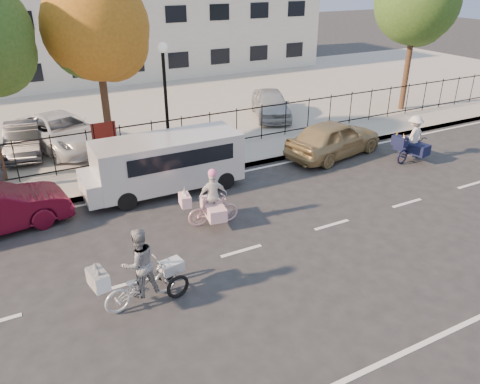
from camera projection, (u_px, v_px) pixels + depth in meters
ground at (241, 251)px, 12.41m from camera, size 120.00×120.00×0.00m
road_markings at (241, 251)px, 12.40m from camera, size 60.00×9.52×0.01m
curb at (174, 180)px, 16.40m from camera, size 60.00×0.10×0.15m
sidewalk at (164, 169)px, 17.24m from camera, size 60.00×2.20×0.15m
parking_lot at (106, 111)px, 24.33m from camera, size 60.00×15.60×0.15m
iron_fence at (153, 140)px, 17.76m from camera, size 58.00×0.06×1.50m
building at (65, 31)px, 31.04m from camera, size 34.00×10.00×6.00m
lamppost at (165, 82)px, 16.69m from camera, size 0.36×0.36×4.33m
street_sign at (105, 137)px, 16.44m from camera, size 0.85×0.06×1.80m
zebra_trike at (141, 275)px, 10.23m from camera, size 2.17×1.06×1.85m
unicorn_bike at (212, 204)px, 13.45m from camera, size 1.76×1.24×1.74m
bull_bike at (412, 143)px, 17.93m from camera, size 1.98×1.38×1.79m
white_van at (166, 162)px, 15.37m from camera, size 5.23×1.81×1.85m
gold_sedan at (334, 138)px, 18.40m from camera, size 4.56×2.57×1.46m
lot_car_b at (62, 132)px, 18.80m from camera, size 3.68×5.38×1.37m
lot_car_c at (23, 139)px, 18.25m from camera, size 1.66×3.74×1.19m
lot_car_d at (271, 104)px, 22.74m from camera, size 2.93×4.24×1.34m
tree_mid at (100, 32)px, 16.41m from camera, size 3.71×3.70×6.79m
tree_east at (418, 6)px, 22.37m from camera, size 4.00×4.00×7.34m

